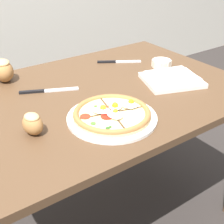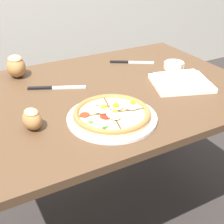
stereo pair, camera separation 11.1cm
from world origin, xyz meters
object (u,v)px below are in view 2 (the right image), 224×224
knife_spare (131,62)px  bread_piece_mid (32,119)px  bread_piece_near (16,66)px  pizza (112,115)px  ramekin_bowl (174,65)px  napkin_folded (181,82)px  dining_table (103,111)px  knife_main (56,88)px

knife_spare → bread_piece_mid: bearing=-117.3°
bread_piece_near → bread_piece_mid: size_ratio=1.28×
knife_spare → pizza: bearing=-96.9°
ramekin_bowl → napkin_folded: (-0.09, -0.17, -0.00)m
bread_piece_mid → bread_piece_near: bearing=82.4°
pizza → napkin_folded: pizza is taller
pizza → napkin_folded: (0.41, 0.11, -0.00)m
ramekin_bowl → bread_piece_near: size_ratio=0.85×
ramekin_bowl → bread_piece_mid: bread_piece_mid is taller
napkin_folded → bread_piece_mid: bread_piece_mid is taller
dining_table → knife_spare: size_ratio=6.32×
bread_piece_near → knife_spare: (0.57, -0.10, -0.05)m
pizza → knife_main: bearing=104.5°
bread_piece_near → knife_spare: bread_piece_near is taller
dining_table → napkin_folded: bearing=-18.4°
pizza → dining_table: bearing=70.9°
bread_piece_mid → knife_main: 0.33m
bread_piece_mid → knife_main: (0.18, 0.27, -0.03)m
pizza → knife_spare: size_ratio=1.59×
ramekin_bowl → bread_piece_near: (-0.70, 0.28, 0.03)m
knife_spare → napkin_folded: bearing=-50.7°
dining_table → bread_piece_near: (-0.28, 0.34, 0.15)m
pizza → ramekin_bowl: (0.50, 0.28, 0.00)m
dining_table → bread_piece_mid: size_ratio=14.11×
bread_piece_near → bread_piece_mid: 0.49m
ramekin_bowl → napkin_folded: size_ratio=0.33×
napkin_folded → bread_piece_mid: bearing=-176.8°
pizza → napkin_folded: size_ratio=1.08×
pizza → ramekin_bowl: pizza is taller
dining_table → pizza: 0.26m
pizza → bread_piece_mid: bread_piece_mid is taller
dining_table → napkin_folded: napkin_folded is taller
napkin_folded → knife_spare: napkin_folded is taller
knife_spare → ramekin_bowl: bearing=-20.4°
ramekin_bowl → napkin_folded: ramekin_bowl is taller
dining_table → knife_main: knife_main is taller
dining_table → bread_piece_mid: 0.40m
knife_main → bread_piece_near: bearing=142.5°
pizza → bread_piece_mid: (-0.27, 0.08, 0.02)m
knife_main → bread_piece_mid: bearing=-99.0°
dining_table → knife_spare: (0.29, 0.23, 0.10)m
knife_spare → knife_main: bearing=-134.6°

